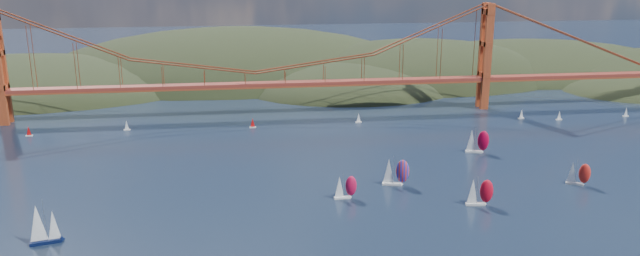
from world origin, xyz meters
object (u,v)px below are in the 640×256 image
(racer_1, at_px, (479,192))
(racer_rwb, at_px, (395,171))
(racer_2, at_px, (578,173))
(racer_3, at_px, (477,141))
(sloop_navy, at_px, (42,225))
(racer_0, at_px, (345,187))

(racer_1, distance_m, racer_rwb, 31.16)
(racer_1, relative_size, racer_2, 1.09)
(racer_2, distance_m, racer_rwb, 64.74)
(racer_2, bearing_deg, racer_1, -134.80)
(racer_3, xyz_separation_m, racer_rwb, (-42.74, -32.14, 0.04))
(sloop_navy, bearing_deg, racer_0, -0.34)
(racer_3, bearing_deg, racer_2, -46.37)
(racer_2, bearing_deg, racer_3, 145.47)
(racer_2, bearing_deg, racer_rwb, -159.87)
(racer_0, relative_size, racer_2, 0.97)
(sloop_navy, height_order, racer_1, sloop_navy)
(sloop_navy, relative_size, racer_rwb, 1.22)
(racer_1, bearing_deg, racer_3, 76.76)
(racer_0, bearing_deg, racer_2, -0.85)
(sloop_navy, xyz_separation_m, racer_3, (152.54, 63.95, -0.75))
(racer_3, height_order, racer_rwb, racer_rwb)
(racer_0, distance_m, racer_3, 75.34)
(racer_rwb, bearing_deg, racer_3, 50.80)
(racer_1, distance_m, racer_3, 57.52)
(racer_3, bearing_deg, racer_rwb, -127.31)
(racer_2, height_order, racer_rwb, racer_rwb)
(racer_2, xyz_separation_m, racer_rwb, (-64.18, 8.40, 0.78))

